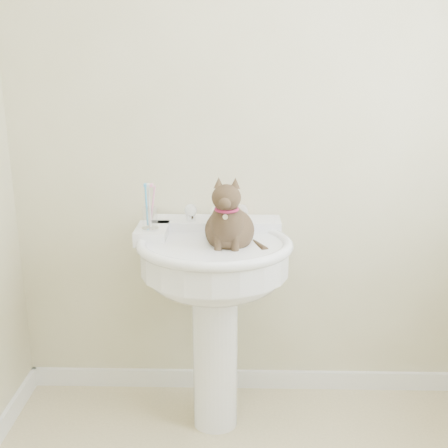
{
  "coord_description": "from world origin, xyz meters",
  "views": [
    {
      "loc": [
        -0.11,
        -1.31,
        1.54
      ],
      "look_at": [
        -0.16,
        0.8,
        0.92
      ],
      "focal_mm": 45.0,
      "sensor_mm": 36.0,
      "label": 1
    }
  ],
  "objects": [
    {
      "name": "cat",
      "position": [
        -0.13,
        0.79,
        0.92
      ],
      "size": [
        0.22,
        0.27,
        0.4
      ],
      "rotation": [
        0.0,
        0.0,
        -0.1
      ],
      "color": "brown",
      "rests_on": "pedestal_sink"
    },
    {
      "name": "faucet",
      "position": [
        -0.19,
        0.96,
        0.92
      ],
      "size": [
        0.28,
        0.12,
        0.14
      ],
      "color": "silver",
      "rests_on": "pedestal_sink"
    },
    {
      "name": "pedestal_sink",
      "position": [
        -0.2,
        0.81,
        0.69
      ],
      "size": [
        0.64,
        0.62,
        0.88
      ],
      "color": "white",
      "rests_on": "floor"
    },
    {
      "name": "soap_bar",
      "position": [
        -0.13,
        1.06,
        0.89
      ],
      "size": [
        0.1,
        0.07,
        0.03
      ],
      "primitive_type": "cube",
      "rotation": [
        0.0,
        0.0,
        0.13
      ],
      "color": "orange",
      "rests_on": "pedestal_sink"
    },
    {
      "name": "toothbrush_cup",
      "position": [
        -0.45,
        0.85,
        0.93
      ],
      "size": [
        0.07,
        0.07,
        0.18
      ],
      "rotation": [
        0.0,
        0.0,
        -0.01
      ],
      "color": "silver",
      "rests_on": "pedestal_sink"
    },
    {
      "name": "wall_back",
      "position": [
        0.0,
        1.1,
        1.25
      ],
      "size": [
        2.2,
        0.0,
        2.5
      ],
      "primitive_type": null,
      "color": "beige",
      "rests_on": "ground"
    },
    {
      "name": "baseboard_back",
      "position": [
        0.0,
        1.09,
        0.04
      ],
      "size": [
        2.2,
        0.02,
        0.09
      ],
      "primitive_type": "cube",
      "color": "white",
      "rests_on": "floor"
    }
  ]
}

